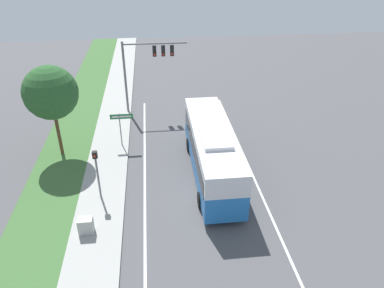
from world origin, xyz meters
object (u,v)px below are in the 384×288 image
Objects in this scene: bus at (212,149)px; signal_gantry at (146,61)px; utility_cabinet at (86,226)px; street_sign at (121,123)px; pedestrian_signal at (97,167)px.

signal_gantry is at bearing 110.65° from bus.
utility_cabinet is at bearing -102.71° from signal_gantry.
street_sign is at bearing 80.95° from utility_cabinet.
bus reaches higher than street_sign.
pedestrian_signal is (-7.10, -1.81, 0.28)m from bus.
street_sign is (1.06, 6.30, -0.28)m from pedestrian_signal.
signal_gantry is 1.92× the size of pedestrian_signal.
pedestrian_signal is 1.22× the size of street_sign.
street_sign is at bearing -108.07° from signal_gantry.
street_sign is 2.96× the size of utility_cabinet.
bus is at bearing 14.27° from pedestrian_signal.
pedestrian_signal is (-3.08, -12.49, -2.40)m from signal_gantry.
bus reaches higher than pedestrian_signal.
signal_gantry is 7.04m from street_sign.
pedestrian_signal is at bearing -99.52° from street_sign.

